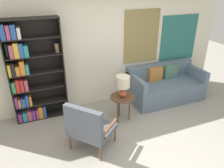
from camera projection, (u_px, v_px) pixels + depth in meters
ground_plane at (136, 156)px, 3.71m from camera, size 14.00×14.00×0.00m
wall_back at (100, 47)px, 4.85m from camera, size 6.40×0.08×2.70m
bookshelf at (29, 75)px, 4.33m from camera, size 1.07×0.30×2.09m
armchair at (88, 126)px, 3.66m from camera, size 0.92×0.93×0.91m
couch at (165, 86)px, 5.42m from camera, size 1.79×0.88×0.83m
side_table at (122, 99)px, 4.48m from camera, size 0.50×0.50×0.56m
table_lamp at (123, 84)px, 4.31m from camera, size 0.28×0.28×0.46m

